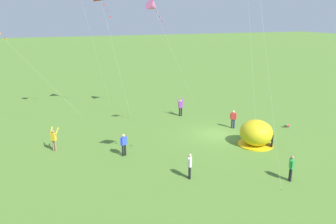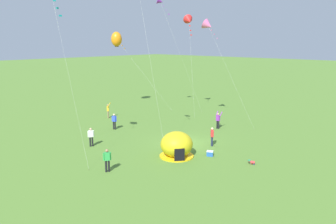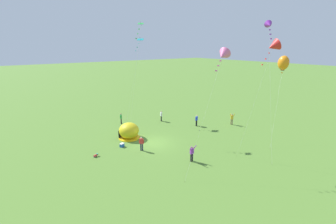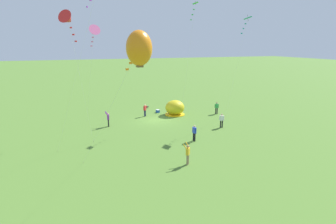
% 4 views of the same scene
% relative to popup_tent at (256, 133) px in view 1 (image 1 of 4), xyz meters
% --- Properties ---
extents(ground_plane, '(300.00, 300.00, 0.00)m').
position_rel_popup_tent_xyz_m(ground_plane, '(3.31, 1.78, -1.00)').
color(ground_plane, '#517A2D').
extents(popup_tent, '(2.81, 2.81, 2.10)m').
position_rel_popup_tent_xyz_m(popup_tent, '(0.00, 0.00, 0.00)').
color(popup_tent, gold).
rests_on(popup_tent, ground).
extents(cooler_box, '(0.56, 0.64, 0.44)m').
position_rel_popup_tent_xyz_m(cooler_box, '(1.93, -1.97, -0.78)').
color(cooler_box, '#2659B2').
rests_on(cooler_box, ground).
extents(toddler_crawling, '(0.36, 0.55, 0.32)m').
position_rel_popup_tent_xyz_m(toddler_crawling, '(2.57, -5.40, -0.82)').
color(toddler_crawling, red).
rests_on(toddler_crawling, ground).
extents(person_flying_kite, '(0.50, 0.68, 1.89)m').
position_rel_popup_tent_xyz_m(person_flying_kite, '(9.63, 2.42, 0.00)').
color(person_flying_kite, black).
rests_on(person_flying_kite, ground).
extents(person_near_tent, '(0.46, 0.43, 1.72)m').
position_rel_popup_tent_xyz_m(person_near_tent, '(4.25, -0.55, -0.03)').
color(person_near_tent, '#1E2347').
rests_on(person_near_tent, ground).
extents(person_center_field, '(0.55, 0.36, 1.72)m').
position_rel_popup_tent_xyz_m(person_center_field, '(-3.15, 7.41, -0.03)').
color(person_center_field, black).
rests_on(person_center_field, ground).
extents(person_strolling, '(0.52, 0.40, 1.72)m').
position_rel_popup_tent_xyz_m(person_strolling, '(-5.81, 1.60, -0.03)').
color(person_strolling, black).
rests_on(person_strolling, ground).
extents(person_watching_sky, '(0.69, 0.71, 1.89)m').
position_rel_popup_tent_xyz_m(person_watching_sky, '(4.74, 15.23, 0.00)').
color(person_watching_sky, '#8C7251').
rests_on(person_watching_sky, ground).
extents(person_with_toddler, '(0.35, 0.57, 1.72)m').
position_rel_popup_tent_xyz_m(person_with_toddler, '(1.89, 10.45, -0.03)').
color(person_with_toddler, black).
rests_on(person_with_toddler, ground).
extents(kite_pink, '(1.94, 6.34, 11.68)m').
position_rel_popup_tent_xyz_m(kite_pink, '(10.82, 4.90, 9.95)').
color(kite_pink, silver).
rests_on(kite_pink, ground).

